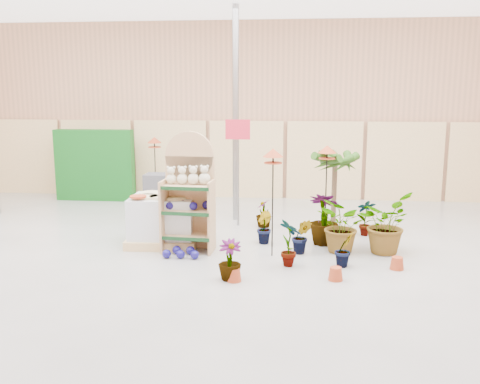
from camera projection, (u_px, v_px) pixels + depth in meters
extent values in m
cube|color=gray|center=(211.00, 276.00, 8.27)|extent=(15.00, 12.00, 0.10)
cube|color=tan|center=(247.00, 111.00, 13.74)|extent=(15.00, 0.10, 4.50)
cylinder|color=gray|center=(236.00, 116.00, 11.25)|extent=(0.14, 0.14, 4.50)
cube|color=#D5B57B|center=(26.00, 157.00, 14.46)|extent=(1.90, 0.06, 2.00)
cube|color=#D5B57B|center=(97.00, 158.00, 14.26)|extent=(1.90, 0.06, 2.00)
cube|color=#D5B57B|center=(171.00, 159.00, 14.05)|extent=(1.90, 0.06, 2.00)
cube|color=#D5B57B|center=(246.00, 160.00, 13.85)|extent=(1.90, 0.06, 2.00)
cube|color=#D5B57B|center=(324.00, 161.00, 13.64)|extent=(1.90, 0.06, 2.00)
cube|color=#D5B57B|center=(404.00, 162.00, 13.44)|extent=(1.90, 0.06, 2.00)
cube|color=tan|center=(191.00, 202.00, 9.47)|extent=(0.88, 0.14, 1.65)
cylinder|color=tan|center=(190.00, 156.00, 9.31)|extent=(0.88, 0.14, 0.87)
cube|color=tan|center=(188.00, 235.00, 9.32)|extent=(0.87, 0.54, 0.04)
cube|color=#0F3819|center=(185.00, 239.00, 9.08)|extent=(0.84, 0.09, 0.06)
cube|color=tan|center=(188.00, 211.00, 9.24)|extent=(0.87, 0.54, 0.04)
cube|color=#0F3819|center=(185.00, 214.00, 9.00)|extent=(0.84, 0.09, 0.06)
cube|color=tan|center=(187.00, 186.00, 9.16)|extent=(0.87, 0.54, 0.04)
cube|color=#0F3819|center=(184.00, 189.00, 8.92)|extent=(0.84, 0.09, 0.06)
cube|color=tan|center=(164.00, 216.00, 9.30)|extent=(0.07, 0.49, 1.26)
cube|color=tan|center=(212.00, 217.00, 9.21)|extent=(0.07, 0.49, 1.26)
sphere|color=beige|center=(171.00, 179.00, 9.22)|extent=(0.17, 0.17, 0.17)
sphere|color=beige|center=(171.00, 171.00, 9.19)|extent=(0.14, 0.14, 0.14)
sphere|color=beige|center=(182.00, 179.00, 9.20)|extent=(0.18, 0.18, 0.18)
sphere|color=beige|center=(182.00, 170.00, 9.17)|extent=(0.14, 0.14, 0.14)
sphere|color=beige|center=(193.00, 179.00, 9.18)|extent=(0.19, 0.19, 0.19)
sphere|color=beige|center=(193.00, 170.00, 9.15)|extent=(0.14, 0.14, 0.14)
sphere|color=beige|center=(205.00, 179.00, 9.16)|extent=(0.20, 0.20, 0.20)
sphere|color=beige|center=(204.00, 170.00, 9.13)|extent=(0.14, 0.14, 0.14)
sphere|color=navy|center=(170.00, 206.00, 9.23)|extent=(0.15, 0.15, 0.15)
sphere|color=navy|center=(183.00, 204.00, 9.33)|extent=(0.15, 0.15, 0.15)
sphere|color=navy|center=(193.00, 206.00, 9.19)|extent=(0.15, 0.15, 0.15)
sphere|color=navy|center=(206.00, 205.00, 9.28)|extent=(0.15, 0.15, 0.15)
sphere|color=navy|center=(167.00, 254.00, 8.98)|extent=(0.15, 0.15, 0.15)
sphere|color=navy|center=(177.00, 250.00, 9.20)|extent=(0.15, 0.15, 0.15)
sphere|color=navy|center=(181.00, 254.00, 8.96)|extent=(0.15, 0.15, 0.15)
sphere|color=navy|center=(190.00, 250.00, 9.18)|extent=(0.15, 0.15, 0.15)
sphere|color=navy|center=(195.00, 255.00, 8.93)|extent=(0.15, 0.15, 0.15)
cube|color=#D5B57B|center=(164.00, 240.00, 9.82)|extent=(1.30, 1.09, 0.16)
cube|color=silver|center=(164.00, 216.00, 9.74)|extent=(1.19, 0.99, 0.73)
cylinder|color=beige|center=(146.00, 197.00, 9.54)|extent=(0.42, 0.42, 0.04)
cylinder|color=beige|center=(161.00, 197.00, 9.51)|extent=(0.42, 0.42, 0.04)
cylinder|color=beige|center=(175.00, 197.00, 9.48)|extent=(0.42, 0.42, 0.04)
cylinder|color=beige|center=(151.00, 193.00, 9.84)|extent=(0.42, 0.42, 0.04)
cube|color=#38393D|center=(158.00, 208.00, 11.67)|extent=(0.50, 0.50, 0.50)
cube|color=#38393D|center=(157.00, 185.00, 11.58)|extent=(0.50, 0.50, 0.50)
cube|color=#0F5617|center=(95.00, 165.00, 13.55)|extent=(2.00, 0.30, 1.80)
cylinder|color=gray|center=(238.00, 173.00, 10.97)|extent=(0.05, 0.05, 2.20)
cube|color=red|center=(238.00, 129.00, 10.76)|extent=(0.50, 0.03, 0.40)
cylinder|color=black|center=(272.00, 210.00, 8.98)|extent=(0.02, 0.02, 1.60)
cylinder|color=#A63D1F|center=(273.00, 163.00, 8.83)|extent=(0.30, 0.30, 0.02)
cone|color=#A63D1F|center=(273.00, 153.00, 8.80)|extent=(0.34, 0.34, 0.14)
cylinder|color=black|center=(326.00, 200.00, 9.93)|extent=(0.02, 0.02, 1.55)
cylinder|color=#A63D1F|center=(327.00, 158.00, 9.78)|extent=(0.30, 0.30, 0.02)
cone|color=#A63D1F|center=(327.00, 149.00, 9.75)|extent=(0.34, 0.34, 0.14)
cylinder|color=black|center=(155.00, 177.00, 12.78)|extent=(0.02, 0.02, 1.45)
cylinder|color=#A63D1F|center=(155.00, 147.00, 12.64)|extent=(0.30, 0.30, 0.02)
cone|color=#A63D1F|center=(154.00, 140.00, 12.61)|extent=(0.34, 0.34, 0.14)
cylinder|color=brown|center=(334.00, 200.00, 10.36)|extent=(0.10, 0.10, 1.37)
imported|color=#265014|center=(302.00, 236.00, 9.20)|extent=(0.35, 0.28, 0.62)
imported|color=#265014|center=(343.00, 226.00, 9.22)|extent=(1.07, 1.12, 0.96)
imported|color=#265014|center=(324.00, 218.00, 9.74)|extent=(0.63, 0.63, 0.96)
imported|color=#265014|center=(366.00, 217.00, 10.34)|extent=(0.44, 0.35, 0.72)
imported|color=#265014|center=(264.00, 227.00, 9.83)|extent=(0.36, 0.39, 0.59)
imported|color=#265014|center=(230.00, 260.00, 7.92)|extent=(0.40, 0.40, 0.61)
imported|color=#265014|center=(289.00, 242.00, 8.52)|extent=(0.48, 0.50, 0.79)
imported|color=#265014|center=(344.00, 249.00, 8.53)|extent=(0.40, 0.38, 0.57)
imported|color=#265014|center=(385.00, 223.00, 9.23)|extent=(1.12, 1.19, 1.05)
imported|color=#265014|center=(264.00, 213.00, 10.98)|extent=(0.34, 0.34, 0.58)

